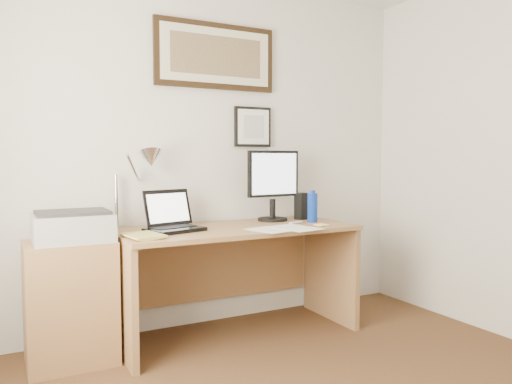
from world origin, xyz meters
TOP-DOWN VIEW (x-y plane):
  - wall_back at (0.00, 2.00)m, footprint 3.50×0.02m
  - side_cabinet at (-0.92, 1.68)m, footprint 0.50×0.40m
  - water_bottle at (0.75, 1.60)m, footprint 0.07×0.07m
  - bottle_cap at (0.75, 1.60)m, footprint 0.04×0.04m
  - speaker at (0.77, 1.77)m, footprint 0.11×0.10m
  - paper_sheet_a at (0.26, 1.40)m, footprint 0.25×0.31m
  - paper_sheet_b at (0.46, 1.39)m, footprint 0.29×0.37m
  - sticky_pad at (0.69, 1.41)m, footprint 0.08×0.08m
  - marker_pen at (0.59, 1.57)m, footprint 0.14×0.06m
  - book at (-0.62, 1.46)m, footprint 0.23×0.29m
  - desk at (0.15, 1.72)m, footprint 1.60×0.70m
  - laptop at (-0.29, 1.68)m, footprint 0.39×0.38m
  - lcd_monitor at (0.53, 1.80)m, footprint 0.42×0.22m
  - printer at (-0.90, 1.66)m, footprint 0.44×0.34m
  - desk_lamp at (-0.41, 1.81)m, footprint 0.29×0.27m
  - picture_large at (0.15, 1.97)m, footprint 0.92×0.04m
  - picture_small at (0.45, 1.97)m, footprint 0.30×0.03m

SIDE VIEW (x-z plane):
  - side_cabinet at x=-0.92m, z-range 0.00..0.73m
  - desk at x=0.15m, z-range 0.14..0.89m
  - paper_sheet_a at x=0.26m, z-range 0.75..0.75m
  - paper_sheet_b at x=0.46m, z-range 0.75..0.75m
  - sticky_pad at x=0.69m, z-range 0.75..0.76m
  - marker_pen at x=0.59m, z-range 0.75..0.77m
  - book at x=-0.62m, z-range 0.75..0.77m
  - laptop at x=-0.29m, z-range 0.68..0.94m
  - printer at x=-0.90m, z-range 0.73..0.91m
  - speaker at x=0.77m, z-range 0.75..0.95m
  - water_bottle at x=0.75m, z-range 0.75..0.96m
  - bottle_cap at x=0.75m, z-range 0.96..0.98m
  - lcd_monitor at x=0.53m, z-range 0.78..1.30m
  - desk_lamp at x=-0.41m, z-range 0.92..1.45m
  - wall_back at x=0.00m, z-range 0.00..2.50m
  - picture_small at x=0.45m, z-range 1.30..1.60m
  - picture_large at x=0.15m, z-range 1.72..2.19m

